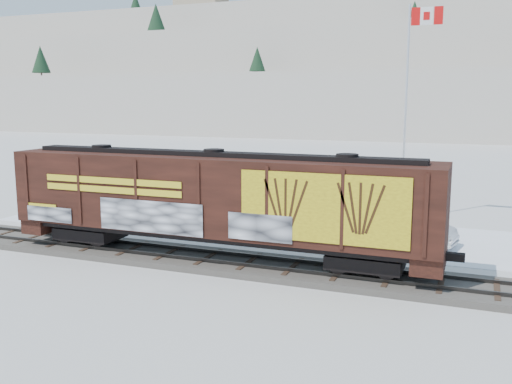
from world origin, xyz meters
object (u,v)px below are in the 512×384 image
at_px(flagpole, 406,142).
at_px(car_silver, 277,218).
at_px(hopper_railcar, 214,198).
at_px(car_white, 407,228).
at_px(car_dark, 364,230).

xyz_separation_m(flagpole, car_silver, (-6.13, -5.58, -4.01)).
bearing_deg(flagpole, hopper_railcar, -117.94).
relative_size(car_white, car_dark, 0.99).
bearing_deg(hopper_railcar, car_dark, 47.45).
distance_m(hopper_railcar, car_white, 10.38).
bearing_deg(flagpole, car_silver, -137.70).
height_order(hopper_railcar, car_white, hopper_railcar).
bearing_deg(car_dark, flagpole, 3.55).
xyz_separation_m(car_white, car_dark, (-2.07, -0.79, -0.09)).
height_order(flagpole, car_white, flagpole).
xyz_separation_m(flagpole, car_white, (0.93, -5.73, -3.93)).
xyz_separation_m(flagpole, car_dark, (-1.14, -6.52, -4.02)).
bearing_deg(car_white, car_silver, 98.91).
height_order(car_silver, car_white, car_white).
relative_size(flagpole, car_white, 2.62).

